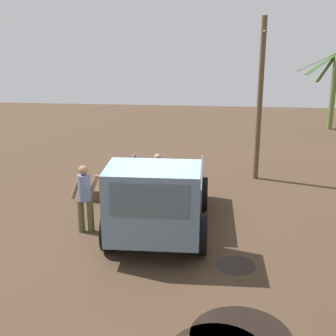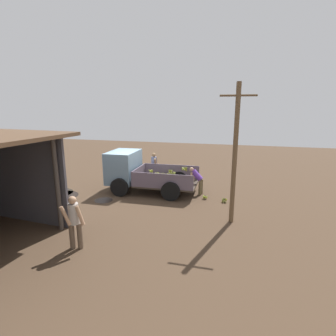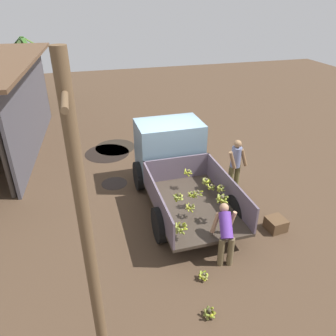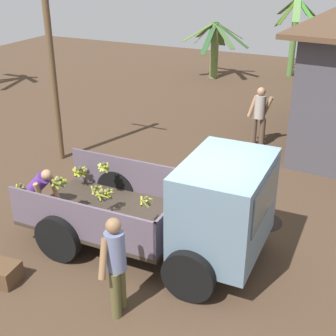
{
  "view_description": "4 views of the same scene",
  "coord_description": "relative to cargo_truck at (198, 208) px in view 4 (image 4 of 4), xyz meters",
  "views": [
    {
      "loc": [
        9.48,
        1.12,
        4.89
      ],
      "look_at": [
        -1.26,
        0.09,
        1.45
      ],
      "focal_mm": 50.0,
      "sensor_mm": 36.0,
      "label": 1
    },
    {
      "loc": [
        -4.98,
        11.91,
        4.21
      ],
      "look_at": [
        -2.06,
        0.67,
        1.46
      ],
      "focal_mm": 28.0,
      "sensor_mm": 36.0,
      "label": 2
    },
    {
      "loc": [
        -8.41,
        2.41,
        5.45
      ],
      "look_at": [
        -1.47,
        0.51,
        1.54
      ],
      "focal_mm": 35.0,
      "sensor_mm": 36.0,
      "label": 3
    },
    {
      "loc": [
        2.5,
        -6.56,
        5.08
      ],
      "look_at": [
        -1.02,
        0.87,
        1.21
      ],
      "focal_mm": 50.0,
      "sensor_mm": 36.0,
      "label": 4
    }
  ],
  "objects": [
    {
      "name": "cargo_truck",
      "position": [
        0.0,
        0.0,
        0.0
      ],
      "size": [
        4.43,
        2.32,
        2.0
      ],
      "rotation": [
        0.0,
        0.0,
        0.01
      ],
      "color": "#392F26",
      "rests_on": "ground"
    },
    {
      "name": "person_bystander_near_shed",
      "position": [
        -0.48,
        5.75,
        -0.11
      ],
      "size": [
        0.68,
        0.47,
        1.68
      ],
      "rotation": [
        0.0,
        0.0,
        1.87
      ],
      "color": "brown",
      "rests_on": "ground"
    },
    {
      "name": "wooden_crate_0",
      "position": [
        -2.66,
        -1.98,
        -0.88
      ],
      "size": [
        0.5,
        0.5,
        0.33
      ],
      "primitive_type": "cube",
      "rotation": [
        0.0,
        0.0,
        0.11
      ],
      "color": "brown",
      "rests_on": "ground"
    },
    {
      "name": "banana_bunch_on_ground_1",
      "position": [
        -3.74,
        0.41,
        -0.94
      ],
      "size": [
        0.24,
        0.25,
        0.19
      ],
      "color": "brown",
      "rests_on": "ground"
    },
    {
      "name": "person_worker_loading",
      "position": [
        -3.25,
        -0.25,
        -0.28
      ],
      "size": [
        0.71,
        0.59,
        1.31
      ],
      "rotation": [
        0.0,
        0.0,
        -0.21
      ],
      "color": "brown",
      "rests_on": "ground"
    },
    {
      "name": "ground",
      "position": [
        0.02,
        0.06,
        -1.04
      ],
      "size": [
        36.0,
        36.0,
        0.0
      ],
      "primitive_type": "plane",
      "color": "#483526"
    },
    {
      "name": "mud_patch_0",
      "position": [
        0.75,
        1.76,
        -1.04
      ],
      "size": [
        0.82,
        0.82,
        0.01
      ],
      "primitive_type": "cylinder",
      "color": "black",
      "rests_on": "ground"
    },
    {
      "name": "banana_bunch_on_ground_0",
      "position": [
        -4.62,
        0.63,
        -0.94
      ],
      "size": [
        0.26,
        0.26,
        0.2
      ],
      "color": "#423B2B",
      "rests_on": "ground"
    },
    {
      "name": "utility_pole",
      "position": [
        -4.96,
        2.62,
        1.54
      ],
      "size": [
        1.23,
        0.17,
        5.0
      ],
      "color": "brown",
      "rests_on": "ground"
    },
    {
      "name": "person_foreground_visitor",
      "position": [
        -0.58,
        -1.76,
        -0.12
      ],
      "size": [
        0.4,
        0.71,
        1.66
      ],
      "rotation": [
        0.0,
        0.0,
        3.32
      ],
      "color": "brown",
      "rests_on": "ground"
    },
    {
      "name": "banana_palm_0",
      "position": [
        -4.28,
        12.44,
        0.23
      ],
      "size": [
        2.66,
        2.03,
        2.35
      ],
      "color": "olive",
      "rests_on": "ground"
    },
    {
      "name": "banana_palm_2",
      "position": [
        -1.36,
        14.17,
        0.78
      ],
      "size": [
        2.06,
        3.25,
        3.25
      ],
      "color": "#537D3C",
      "rests_on": "ground"
    }
  ]
}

